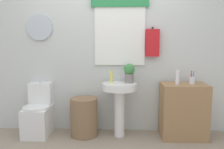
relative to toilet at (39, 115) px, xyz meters
The scene contains 10 objects.
back_wall 1.46m from the toilet, 14.57° to the left, with size 4.40×0.18×2.60m.
toilet is the anchor object (origin of this frame).
laundry_hamper 0.69m from the toilet, ahead, with size 0.40×0.40×0.56m, color #846647.
pedestal_sink 1.24m from the toilet, ahead, with size 0.49×0.49×0.79m.
faucet 1.32m from the toilet, ahead, with size 0.03×0.03×0.10m, color silver.
wooden_cabinet 2.13m from the toilet, ahead, with size 0.63×0.44×0.78m, color #9E754C.
soap_bottle 1.23m from the toilet, ahead, with size 0.05×0.05×0.18m, color #DBD166.
potted_plant 1.49m from the toilet, ahead, with size 0.16×0.16×0.27m.
lotion_bottle 2.10m from the toilet, ahead, with size 0.05×0.05×0.20m, color white.
toothbrush_cup 2.30m from the toilet, ahead, with size 0.08×0.08×0.19m.
Camera 1 is at (0.20, -2.49, 1.37)m, focal length 37.92 mm.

